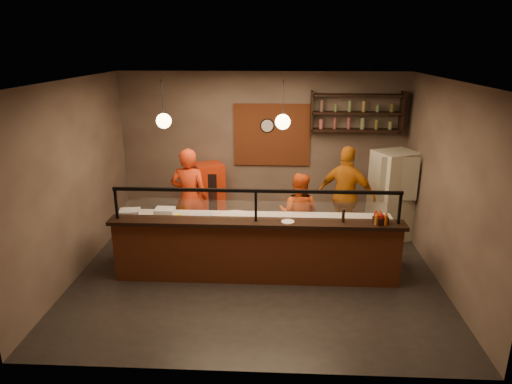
# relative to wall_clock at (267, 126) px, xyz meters

# --- Properties ---
(floor) EXTENTS (6.00, 6.00, 0.00)m
(floor) POSITION_rel_wall_clock_xyz_m (-0.10, -2.46, -2.10)
(floor) COLOR black
(floor) RESTS_ON ground
(ceiling) EXTENTS (6.00, 6.00, 0.00)m
(ceiling) POSITION_rel_wall_clock_xyz_m (-0.10, -2.46, 1.10)
(ceiling) COLOR #352C29
(ceiling) RESTS_ON wall_back
(wall_back) EXTENTS (6.00, 0.00, 6.00)m
(wall_back) POSITION_rel_wall_clock_xyz_m (-0.10, 0.04, -0.50)
(wall_back) COLOR #746655
(wall_back) RESTS_ON floor
(wall_left) EXTENTS (0.00, 5.00, 5.00)m
(wall_left) POSITION_rel_wall_clock_xyz_m (-3.10, -2.46, -0.50)
(wall_left) COLOR #746655
(wall_left) RESTS_ON floor
(wall_right) EXTENTS (0.00, 5.00, 5.00)m
(wall_right) POSITION_rel_wall_clock_xyz_m (2.90, -2.46, -0.50)
(wall_right) COLOR #746655
(wall_right) RESTS_ON floor
(wall_front) EXTENTS (6.00, 0.00, 6.00)m
(wall_front) POSITION_rel_wall_clock_xyz_m (-0.10, -4.96, -0.50)
(wall_front) COLOR #746655
(wall_front) RESTS_ON floor
(brick_patch) EXTENTS (1.60, 0.04, 1.30)m
(brick_patch) POSITION_rel_wall_clock_xyz_m (0.10, 0.01, -0.20)
(brick_patch) COLOR #984521
(brick_patch) RESTS_ON wall_back
(service_counter) EXTENTS (4.60, 0.25, 1.00)m
(service_counter) POSITION_rel_wall_clock_xyz_m (-0.10, -2.76, -1.60)
(service_counter) COLOR #984521
(service_counter) RESTS_ON floor
(counter_ledge) EXTENTS (4.70, 0.37, 0.06)m
(counter_ledge) POSITION_rel_wall_clock_xyz_m (-0.10, -2.76, -1.07)
(counter_ledge) COLOR black
(counter_ledge) RESTS_ON service_counter
(worktop_cabinet) EXTENTS (4.60, 0.75, 0.85)m
(worktop_cabinet) POSITION_rel_wall_clock_xyz_m (-0.10, -2.26, -1.68)
(worktop_cabinet) COLOR gray
(worktop_cabinet) RESTS_ON floor
(worktop) EXTENTS (4.60, 0.75, 0.05)m
(worktop) POSITION_rel_wall_clock_xyz_m (-0.10, -2.26, -1.23)
(worktop) COLOR silver
(worktop) RESTS_ON worktop_cabinet
(sneeze_guard) EXTENTS (4.50, 0.05, 0.52)m
(sneeze_guard) POSITION_rel_wall_clock_xyz_m (-0.10, -2.76, -0.73)
(sneeze_guard) COLOR white
(sneeze_guard) RESTS_ON counter_ledge
(wall_shelving) EXTENTS (1.84, 0.28, 0.85)m
(wall_shelving) POSITION_rel_wall_clock_xyz_m (1.80, -0.14, 0.30)
(wall_shelving) COLOR black
(wall_shelving) RESTS_ON wall_back
(wall_clock) EXTENTS (0.30, 0.04, 0.30)m
(wall_clock) POSITION_rel_wall_clock_xyz_m (0.00, 0.00, 0.00)
(wall_clock) COLOR black
(wall_clock) RESTS_ON wall_back
(pendant_left) EXTENTS (0.24, 0.24, 0.77)m
(pendant_left) POSITION_rel_wall_clock_xyz_m (-1.60, -2.26, 0.45)
(pendant_left) COLOR black
(pendant_left) RESTS_ON ceiling
(pendant_right) EXTENTS (0.24, 0.24, 0.77)m
(pendant_right) POSITION_rel_wall_clock_xyz_m (0.30, -2.26, 0.45)
(pendant_right) COLOR black
(pendant_right) RESTS_ON ceiling
(cook_left) EXTENTS (0.73, 0.52, 1.90)m
(cook_left) POSITION_rel_wall_clock_xyz_m (-1.43, -1.35, -1.15)
(cook_left) COLOR red
(cook_left) RESTS_ON floor
(cook_mid) EXTENTS (0.88, 0.77, 1.54)m
(cook_mid) POSITION_rel_wall_clock_xyz_m (0.62, -1.64, -1.33)
(cook_mid) COLOR #CA4713
(cook_mid) RESTS_ON floor
(cook_right) EXTENTS (1.22, 0.89, 1.92)m
(cook_right) POSITION_rel_wall_clock_xyz_m (1.55, -1.11, -1.14)
(cook_right) COLOR #C76D12
(cook_right) RESTS_ON floor
(fridge) EXTENTS (0.95, 0.92, 1.77)m
(fridge) POSITION_rel_wall_clock_xyz_m (2.50, -0.83, -1.22)
(fridge) COLOR beige
(fridge) RESTS_ON floor
(red_cooler) EXTENTS (0.74, 0.72, 1.34)m
(red_cooler) POSITION_rel_wall_clock_xyz_m (-1.22, -0.31, -1.43)
(red_cooler) COLOR red
(red_cooler) RESTS_ON floor
(pizza_dough) EXTENTS (0.61, 0.61, 0.01)m
(pizza_dough) POSITION_rel_wall_clock_xyz_m (-0.49, -2.15, -1.19)
(pizza_dough) COLOR white
(pizza_dough) RESTS_ON worktop
(prep_tub_a) EXTENTS (0.37, 0.32, 0.16)m
(prep_tub_a) POSITION_rel_wall_clock_xyz_m (-2.25, -2.38, -1.12)
(prep_tub_a) COLOR white
(prep_tub_a) RESTS_ON worktop
(prep_tub_b) EXTENTS (0.33, 0.26, 0.16)m
(prep_tub_b) POSITION_rel_wall_clock_xyz_m (-1.68, -2.27, -1.12)
(prep_tub_b) COLOR white
(prep_tub_b) RESTS_ON worktop
(prep_tub_c) EXTENTS (0.33, 0.29, 0.14)m
(prep_tub_c) POSITION_rel_wall_clock_xyz_m (-0.98, -2.44, -1.13)
(prep_tub_c) COLOR silver
(prep_tub_c) RESTS_ON worktop
(rolling_pin) EXTENTS (0.35, 0.17, 0.06)m
(rolling_pin) POSITION_rel_wall_clock_xyz_m (-1.58, -2.26, -1.17)
(rolling_pin) COLOR yellow
(rolling_pin) RESTS_ON worktop
(condiment_caddy) EXTENTS (0.25, 0.23, 0.11)m
(condiment_caddy) POSITION_rel_wall_clock_xyz_m (1.84, -2.77, -0.98)
(condiment_caddy) COLOR black
(condiment_caddy) RESTS_ON counter_ledge
(pepper_mill) EXTENTS (0.05, 0.05, 0.21)m
(pepper_mill) POSITION_rel_wall_clock_xyz_m (1.27, -2.74, -0.93)
(pepper_mill) COLOR black
(pepper_mill) RESTS_ON counter_ledge
(small_plate) EXTENTS (0.23, 0.23, 0.01)m
(small_plate) POSITION_rel_wall_clock_xyz_m (0.40, -2.79, -1.03)
(small_plate) COLOR silver
(small_plate) RESTS_ON counter_ledge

